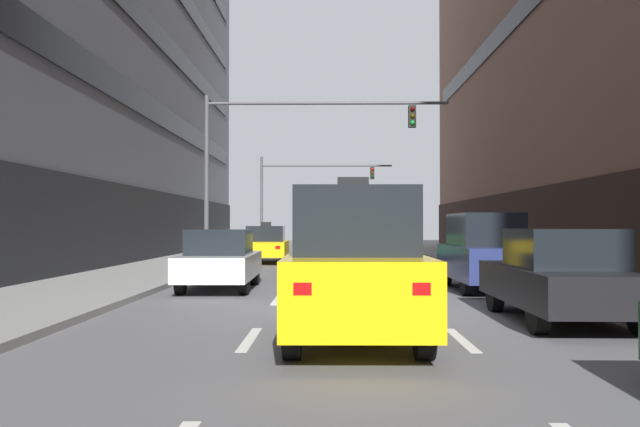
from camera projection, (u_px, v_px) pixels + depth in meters
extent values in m
plane|color=slate|center=(349.00, 312.00, 12.51)|extent=(120.00, 120.00, 0.00)
cube|color=gray|center=(9.00, 308.00, 12.61)|extent=(3.95, 80.00, 0.14)
cube|color=silver|center=(250.00, 339.00, 9.54)|extent=(0.16, 2.00, 0.01)
cube|color=silver|center=(277.00, 300.00, 14.53)|extent=(0.16, 2.00, 0.01)
cube|color=silver|center=(291.00, 281.00, 19.53)|extent=(0.16, 2.00, 0.01)
cube|color=silver|center=(298.00, 269.00, 24.53)|extent=(0.16, 2.00, 0.01)
cube|color=silver|center=(304.00, 262.00, 29.53)|extent=(0.16, 2.00, 0.01)
cube|color=silver|center=(307.00, 256.00, 34.53)|extent=(0.16, 2.00, 0.01)
cube|color=silver|center=(310.00, 252.00, 39.53)|extent=(0.16, 2.00, 0.01)
cube|color=silver|center=(312.00, 249.00, 44.53)|extent=(0.16, 2.00, 0.01)
cube|color=silver|center=(461.00, 340.00, 9.49)|extent=(0.16, 2.00, 0.01)
cube|color=silver|center=(416.00, 300.00, 14.49)|extent=(0.16, 2.00, 0.01)
cube|color=silver|center=(394.00, 281.00, 19.49)|extent=(0.16, 2.00, 0.01)
cube|color=silver|center=(381.00, 269.00, 24.49)|extent=(0.16, 2.00, 0.01)
cube|color=silver|center=(372.00, 262.00, 29.48)|extent=(0.16, 2.00, 0.01)
cube|color=silver|center=(366.00, 256.00, 34.48)|extent=(0.16, 2.00, 0.01)
cube|color=silver|center=(361.00, 253.00, 39.48)|extent=(0.16, 2.00, 0.01)
cube|color=silver|center=(358.00, 249.00, 44.48)|extent=(0.16, 2.00, 0.01)
cylinder|color=black|center=(322.00, 247.00, 40.25)|extent=(0.22, 0.63, 0.63)
cylinder|color=black|center=(346.00, 247.00, 40.21)|extent=(0.22, 0.63, 0.63)
cylinder|color=black|center=(321.00, 249.00, 37.69)|extent=(0.22, 0.63, 0.63)
cylinder|color=black|center=(347.00, 249.00, 37.65)|extent=(0.22, 0.63, 0.63)
cube|color=yellow|center=(334.00, 241.00, 38.96)|extent=(1.80, 4.20, 0.85)
cube|color=black|center=(334.00, 227.00, 38.97)|extent=(1.55, 2.49, 0.85)
cube|color=white|center=(325.00, 238.00, 41.02)|extent=(0.19, 0.08, 0.13)
cube|color=red|center=(323.00, 239.00, 36.93)|extent=(0.19, 0.08, 0.13)
cube|color=white|center=(344.00, 238.00, 40.99)|extent=(0.19, 0.08, 0.13)
cube|color=red|center=(344.00, 239.00, 36.90)|extent=(0.19, 0.08, 0.13)
cube|color=black|center=(334.00, 218.00, 38.98)|extent=(0.42, 0.20, 0.17)
cylinder|color=black|center=(315.00, 276.00, 17.29)|extent=(0.24, 0.64, 0.63)
cylinder|color=black|center=(371.00, 277.00, 17.20)|extent=(0.24, 0.64, 0.63)
cylinder|color=black|center=(307.00, 285.00, 14.72)|extent=(0.24, 0.64, 0.63)
cylinder|color=black|center=(373.00, 286.00, 14.63)|extent=(0.24, 0.64, 0.63)
cube|color=navy|center=(342.00, 268.00, 15.97)|extent=(1.96, 4.28, 0.61)
cube|color=black|center=(341.00, 243.00, 15.79)|extent=(1.61, 1.89, 0.65)
cube|color=white|center=(322.00, 259.00, 18.06)|extent=(0.19, 0.09, 0.13)
cube|color=red|center=(311.00, 270.00, 13.95)|extent=(0.19, 0.09, 0.13)
cube|color=white|center=(366.00, 260.00, 17.98)|extent=(0.19, 0.09, 0.13)
cube|color=red|center=(367.00, 270.00, 13.87)|extent=(0.19, 0.09, 0.13)
cylinder|color=black|center=(201.00, 274.00, 18.17)|extent=(0.22, 0.64, 0.64)
cylinder|color=black|center=(255.00, 274.00, 18.17)|extent=(0.22, 0.64, 0.64)
cylinder|color=black|center=(181.00, 282.00, 15.57)|extent=(0.22, 0.64, 0.64)
cylinder|color=black|center=(244.00, 282.00, 15.57)|extent=(0.22, 0.64, 0.64)
cube|color=white|center=(221.00, 266.00, 16.87)|extent=(1.84, 4.26, 0.62)
cube|color=black|center=(220.00, 242.00, 16.69)|extent=(1.57, 1.85, 0.65)
cube|color=white|center=(211.00, 258.00, 18.95)|extent=(0.19, 0.08, 0.13)
cube|color=red|center=(180.00, 267.00, 14.80)|extent=(0.19, 0.08, 0.13)
cube|color=white|center=(253.00, 258.00, 18.95)|extent=(0.19, 0.08, 0.13)
cube|color=red|center=(234.00, 267.00, 14.80)|extent=(0.19, 0.08, 0.13)
cylinder|color=black|center=(322.00, 251.00, 33.50)|extent=(0.23, 0.66, 0.66)
cylinder|color=black|center=(352.00, 251.00, 33.51)|extent=(0.23, 0.66, 0.66)
cylinder|color=black|center=(322.00, 253.00, 30.80)|extent=(0.23, 0.66, 0.66)
cylinder|color=black|center=(355.00, 253.00, 30.81)|extent=(0.23, 0.66, 0.66)
cube|color=#1E512D|center=(338.00, 243.00, 32.16)|extent=(1.92, 4.44, 0.90)
cube|color=black|center=(338.00, 225.00, 32.18)|extent=(1.65, 2.63, 0.90)
cube|color=white|center=(324.00, 239.00, 34.33)|extent=(0.20, 0.08, 0.14)
cube|color=red|center=(325.00, 241.00, 30.00)|extent=(0.20, 0.08, 0.14)
cube|color=white|center=(348.00, 239.00, 34.33)|extent=(0.20, 0.08, 0.14)
cube|color=red|center=(353.00, 241.00, 30.01)|extent=(0.20, 0.08, 0.14)
cylinder|color=black|center=(313.00, 264.00, 22.79)|extent=(0.23, 0.66, 0.66)
cylinder|color=black|center=(358.00, 264.00, 22.79)|extent=(0.23, 0.66, 0.66)
cylinder|color=black|center=(312.00, 269.00, 20.10)|extent=(0.23, 0.66, 0.66)
cylinder|color=black|center=(363.00, 269.00, 20.10)|extent=(0.23, 0.66, 0.66)
cube|color=yellow|center=(336.00, 253.00, 21.46)|extent=(1.90, 4.41, 0.90)
cube|color=black|center=(336.00, 226.00, 21.47)|extent=(1.63, 2.61, 0.90)
cube|color=white|center=(318.00, 246.00, 23.61)|extent=(0.20, 0.08, 0.14)
cube|color=red|center=(317.00, 250.00, 19.31)|extent=(0.20, 0.08, 0.14)
cube|color=white|center=(352.00, 246.00, 23.61)|extent=(0.20, 0.08, 0.14)
cube|color=red|center=(360.00, 250.00, 19.31)|extent=(0.20, 0.08, 0.14)
cube|color=black|center=(336.00, 210.00, 21.48)|extent=(0.44, 0.21, 0.18)
cylinder|color=black|center=(301.00, 305.00, 10.92)|extent=(0.23, 0.69, 0.69)
cylinder|color=black|center=(399.00, 305.00, 10.91)|extent=(0.23, 0.69, 0.69)
cylinder|color=black|center=(292.00, 332.00, 8.11)|extent=(0.23, 0.69, 0.69)
cylinder|color=black|center=(424.00, 332.00, 8.09)|extent=(0.23, 0.69, 0.69)
cube|color=yellow|center=(353.00, 285.00, 9.52)|extent=(1.95, 4.60, 0.94)
cube|color=black|center=(353.00, 222.00, 9.53)|extent=(1.69, 2.72, 0.94)
cube|color=white|center=(311.00, 264.00, 11.78)|extent=(0.21, 0.08, 0.15)
cube|color=red|center=(303.00, 289.00, 7.27)|extent=(0.21, 0.08, 0.15)
cube|color=white|center=(384.00, 264.00, 11.77)|extent=(0.21, 0.08, 0.15)
cube|color=red|center=(421.00, 289.00, 7.26)|extent=(0.21, 0.08, 0.15)
cube|color=black|center=(353.00, 184.00, 9.54)|extent=(0.46, 0.21, 0.19)
cylinder|color=black|center=(252.00, 254.00, 30.16)|extent=(0.23, 0.67, 0.66)
cylinder|color=black|center=(286.00, 254.00, 30.17)|extent=(0.23, 0.67, 0.66)
cylinder|color=black|center=(245.00, 257.00, 27.46)|extent=(0.23, 0.67, 0.66)
cylinder|color=black|center=(283.00, 257.00, 27.46)|extent=(0.23, 0.67, 0.66)
cube|color=yellow|center=(266.00, 248.00, 28.82)|extent=(1.93, 4.45, 0.64)
cube|color=black|center=(266.00, 234.00, 28.63)|extent=(1.64, 1.94, 0.68)
cube|color=white|center=(257.00, 244.00, 30.99)|extent=(0.20, 0.08, 0.14)
cube|color=red|center=(247.00, 247.00, 26.65)|extent=(0.20, 0.08, 0.14)
cube|color=white|center=(283.00, 244.00, 30.99)|extent=(0.20, 0.08, 0.14)
cube|color=red|center=(278.00, 247.00, 26.66)|extent=(0.20, 0.08, 0.14)
cube|color=black|center=(266.00, 224.00, 28.64)|extent=(0.45, 0.21, 0.18)
cylinder|color=black|center=(495.00, 295.00, 12.62)|extent=(0.22, 0.65, 0.65)
cylinder|color=black|center=(576.00, 295.00, 12.59)|extent=(0.22, 0.65, 0.65)
cylinder|color=black|center=(538.00, 313.00, 9.95)|extent=(0.22, 0.65, 0.65)
cube|color=black|center=(559.00, 285.00, 11.27)|extent=(1.85, 4.37, 0.63)
cube|color=black|center=(563.00, 248.00, 11.09)|extent=(1.60, 1.89, 0.67)
cube|color=white|center=(493.00, 270.00, 13.43)|extent=(0.20, 0.08, 0.14)
cube|color=red|center=(567.00, 291.00, 9.15)|extent=(0.20, 0.08, 0.14)
cube|color=white|center=(554.00, 270.00, 13.40)|extent=(0.20, 0.08, 0.14)
cylinder|color=black|center=(446.00, 275.00, 17.98)|extent=(0.21, 0.62, 0.62)
cylinder|color=black|center=(500.00, 275.00, 17.97)|extent=(0.21, 0.62, 0.62)
cylinder|color=black|center=(466.00, 283.00, 15.44)|extent=(0.21, 0.62, 0.62)
cylinder|color=black|center=(529.00, 283.00, 15.43)|extent=(0.21, 0.62, 0.62)
cube|color=navy|center=(484.00, 262.00, 16.71)|extent=(1.77, 4.16, 0.85)
cube|color=black|center=(484.00, 230.00, 16.73)|extent=(1.53, 2.46, 0.85)
cube|color=white|center=(446.00, 253.00, 18.74)|extent=(0.19, 0.08, 0.13)
cube|color=red|center=(480.00, 261.00, 14.69)|extent=(0.19, 0.08, 0.13)
cube|color=white|center=(488.00, 253.00, 18.74)|extent=(0.19, 0.08, 0.13)
cube|color=red|center=(533.00, 261.00, 14.68)|extent=(0.19, 0.08, 0.13)
cylinder|color=#4C4C51|center=(207.00, 180.00, 24.64)|extent=(0.18, 0.18, 6.55)
cylinder|color=#4C4C51|center=(327.00, 103.00, 24.63)|extent=(9.29, 0.12, 0.12)
cube|color=black|center=(412.00, 117.00, 24.57)|extent=(0.28, 0.24, 0.84)
sphere|color=#4B0704|center=(413.00, 109.00, 24.44)|extent=(0.17, 0.17, 0.17)
sphere|color=#523505|center=(413.00, 116.00, 24.43)|extent=(0.17, 0.17, 0.17)
sphere|color=green|center=(413.00, 123.00, 24.43)|extent=(0.17, 0.17, 0.17)
cylinder|color=#4C4C51|center=(262.00, 202.00, 44.67)|extent=(0.18, 0.18, 6.32)
cylinder|color=#4C4C51|center=(327.00, 166.00, 44.65)|extent=(9.06, 0.12, 0.12)
cube|color=black|center=(372.00, 173.00, 44.59)|extent=(0.28, 0.24, 0.84)
sphere|color=red|center=(372.00, 169.00, 44.46)|extent=(0.17, 0.17, 0.17)
sphere|color=#523505|center=(372.00, 173.00, 44.45)|extent=(0.17, 0.17, 0.17)
sphere|color=#073E10|center=(372.00, 177.00, 44.45)|extent=(0.17, 0.17, 0.17)
cylinder|color=brown|center=(485.00, 252.00, 27.08)|extent=(0.13, 0.13, 0.87)
cylinder|color=brown|center=(482.00, 252.00, 27.00)|extent=(0.13, 0.13, 0.87)
cube|color=navy|center=(484.00, 234.00, 27.06)|extent=(0.39, 0.34, 0.61)
sphere|color=brown|center=(484.00, 224.00, 27.06)|extent=(0.22, 0.22, 0.22)
cylinder|color=navy|center=(488.00, 233.00, 27.16)|extent=(0.09, 0.09, 0.55)
cylinder|color=navy|center=(480.00, 233.00, 26.96)|extent=(0.09, 0.09, 0.55)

